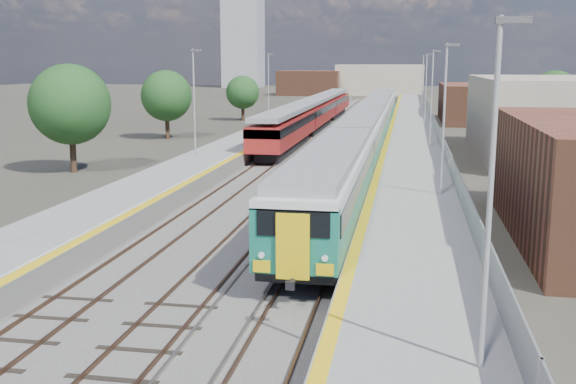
# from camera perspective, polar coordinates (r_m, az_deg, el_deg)

# --- Properties ---
(ground) EXTENTS (320.00, 320.00, 0.00)m
(ground) POSITION_cam_1_polar(r_m,az_deg,el_deg) (62.96, 5.63, 3.96)
(ground) COLOR #47443A
(ground) RESTS_ON ground
(ballast_bed) EXTENTS (10.50, 155.00, 0.06)m
(ballast_bed) POSITION_cam_1_polar(r_m,az_deg,el_deg) (65.64, 3.85, 4.30)
(ballast_bed) COLOR #565451
(ballast_bed) RESTS_ON ground
(tracks) EXTENTS (8.96, 160.00, 0.17)m
(tracks) POSITION_cam_1_polar(r_m,az_deg,el_deg) (67.22, 4.51, 4.52)
(tracks) COLOR #4C3323
(tracks) RESTS_ON ground
(platform_right) EXTENTS (4.70, 155.00, 8.52)m
(platform_right) POSITION_cam_1_polar(r_m,az_deg,el_deg) (65.19, 10.47, 4.55)
(platform_right) COLOR slate
(platform_right) RESTS_ON ground
(platform_left) EXTENTS (4.30, 155.00, 8.52)m
(platform_left) POSITION_cam_1_polar(r_m,az_deg,el_deg) (66.65, -1.99, 4.84)
(platform_left) COLOR slate
(platform_left) RESTS_ON ground
(buildings) EXTENTS (72.00, 185.50, 40.00)m
(buildings) POSITION_cam_1_polar(r_m,az_deg,el_deg) (152.68, 1.50, 12.11)
(buildings) COLOR brown
(buildings) RESTS_ON ground
(green_train) EXTENTS (2.86, 79.62, 3.15)m
(green_train) POSITION_cam_1_polar(r_m,az_deg,el_deg) (59.86, 6.90, 5.71)
(green_train) COLOR black
(green_train) RESTS_ON ground
(red_train) EXTENTS (2.77, 56.16, 3.49)m
(red_train) POSITION_cam_1_polar(r_m,az_deg,el_deg) (76.21, 2.30, 6.78)
(red_train) COLOR black
(red_train) RESTS_ON ground
(tree_a) EXTENTS (5.54, 5.54, 7.51)m
(tree_a) POSITION_cam_1_polar(r_m,az_deg,el_deg) (48.97, -17.97, 7.06)
(tree_a) COLOR #382619
(tree_a) RESTS_ON ground
(tree_b) EXTENTS (5.04, 5.04, 6.83)m
(tree_b) POSITION_cam_1_polar(r_m,az_deg,el_deg) (68.52, -10.26, 8.01)
(tree_b) COLOR #382619
(tree_b) RESTS_ON ground
(tree_c) EXTENTS (4.34, 4.34, 5.88)m
(tree_c) POSITION_cam_1_polar(r_m,az_deg,el_deg) (89.17, -3.86, 8.42)
(tree_c) COLOR #382619
(tree_c) RESTS_ON ground
(tree_d) EXTENTS (4.99, 4.99, 6.76)m
(tree_d) POSITION_cam_1_polar(r_m,az_deg,el_deg) (76.04, 21.60, 7.67)
(tree_d) COLOR #382619
(tree_d) RESTS_ON ground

